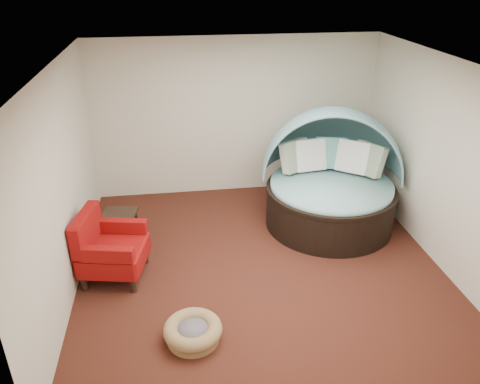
{
  "coord_description": "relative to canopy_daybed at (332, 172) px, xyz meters",
  "views": [
    {
      "loc": [
        -1.09,
        -5.42,
        3.9
      ],
      "look_at": [
        -0.2,
        0.6,
        0.87
      ],
      "focal_mm": 35.0,
      "sensor_mm": 36.0,
      "label": 1
    }
  ],
  "objects": [
    {
      "name": "wall_back",
      "position": [
        -1.35,
        1.42,
        0.53
      ],
      "size": [
        5.0,
        0.0,
        5.0
      ],
      "primitive_type": "plane",
      "rotation": [
        1.57,
        0.0,
        0.0
      ],
      "color": "beige",
      "rests_on": "floor"
    },
    {
      "name": "pet_basket",
      "position": [
        -2.37,
        -2.43,
        -0.75
      ],
      "size": [
        0.78,
        0.78,
        0.23
      ],
      "rotation": [
        0.0,
        0.0,
        0.17
      ],
      "color": "brown",
      "rests_on": "floor"
    },
    {
      "name": "floor",
      "position": [
        -1.35,
        -1.08,
        -0.87
      ],
      "size": [
        5.0,
        5.0,
        0.0
      ],
      "primitive_type": "plane",
      "color": "#4B2015",
      "rests_on": "ground"
    },
    {
      "name": "canopy_daybed",
      "position": [
        0.0,
        0.0,
        0.0
      ],
      "size": [
        2.56,
        2.51,
        1.89
      ],
      "rotation": [
        0.0,
        0.0,
        -0.26
      ],
      "color": "black",
      "rests_on": "floor"
    },
    {
      "name": "wall_front",
      "position": [
        -1.35,
        -3.58,
        0.53
      ],
      "size": [
        5.0,
        0.0,
        5.0
      ],
      "primitive_type": "plane",
      "rotation": [
        -1.57,
        0.0,
        0.0
      ],
      "color": "beige",
      "rests_on": "floor"
    },
    {
      "name": "wall_left",
      "position": [
        -3.85,
        -1.08,
        0.53
      ],
      "size": [
        0.0,
        5.0,
        5.0
      ],
      "primitive_type": "plane",
      "rotation": [
        1.57,
        0.0,
        1.57
      ],
      "color": "beige",
      "rests_on": "floor"
    },
    {
      "name": "red_armchair",
      "position": [
        -3.41,
        -1.05,
        -0.43
      ],
      "size": [
        0.97,
        0.97,
        0.97
      ],
      "rotation": [
        0.0,
        0.0,
        -0.2
      ],
      "color": "black",
      "rests_on": "floor"
    },
    {
      "name": "ceiling",
      "position": [
        -1.35,
        -1.08,
        1.93
      ],
      "size": [
        5.0,
        5.0,
        0.0
      ],
      "primitive_type": "plane",
      "rotation": [
        3.14,
        0.0,
        0.0
      ],
      "color": "white",
      "rests_on": "wall_back"
    },
    {
      "name": "side_table",
      "position": [
        -3.35,
        -0.16,
        -0.57
      ],
      "size": [
        0.58,
        0.58,
        0.47
      ],
      "rotation": [
        0.0,
        0.0,
        -0.18
      ],
      "color": "black",
      "rests_on": "floor"
    },
    {
      "name": "wall_right",
      "position": [
        1.15,
        -1.08,
        0.53
      ],
      "size": [
        0.0,
        5.0,
        5.0
      ],
      "primitive_type": "plane",
      "rotation": [
        1.57,
        0.0,
        -1.57
      ],
      "color": "beige",
      "rests_on": "floor"
    }
  ]
}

